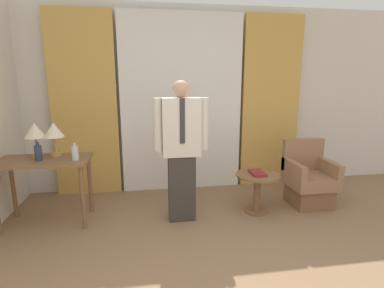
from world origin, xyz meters
TOP-DOWN VIEW (x-y plane):
  - wall_back at (0.00, 2.94)m, footprint 10.00×0.06m
  - curtain_sheer_center at (0.00, 2.81)m, footprint 1.78×0.06m
  - curtain_drape_left at (-1.38, 2.81)m, footprint 0.90×0.06m
  - curtain_drape_right at (1.38, 2.81)m, footprint 0.90×0.06m
  - desk at (-1.70, 1.91)m, footprint 1.02×0.58m
  - table_lamp_left at (-1.81, 2.06)m, footprint 0.23×0.23m
  - table_lamp_right at (-1.60, 2.06)m, footprint 0.23×0.23m
  - bottle_near_edge at (-1.73, 1.87)m, footprint 0.08×0.08m
  - bottle_by_lamp at (-1.33, 1.83)m, footprint 0.07×0.07m
  - person at (-0.14, 1.74)m, footprint 0.62×0.21m
  - armchair at (1.59, 1.94)m, footprint 0.57×0.57m
  - side_table at (0.82, 1.80)m, footprint 0.55×0.55m
  - book at (0.81, 1.80)m, footprint 0.16×0.26m

SIDE VIEW (x-z plane):
  - armchair at x=1.59m, z-range -0.10..0.75m
  - side_table at x=0.82m, z-range 0.09..0.59m
  - book at x=0.81m, z-range 0.50..0.53m
  - desk at x=-1.70m, z-range 0.26..1.02m
  - bottle_by_lamp at x=-1.33m, z-range 0.75..0.95m
  - bottle_near_edge at x=-1.73m, z-range 0.75..0.97m
  - person at x=-0.14m, z-range 0.07..1.72m
  - table_lamp_left at x=-1.81m, z-range 0.86..1.26m
  - table_lamp_right at x=-1.60m, z-range 0.86..1.26m
  - curtain_sheer_center at x=0.00m, z-range 0.00..2.58m
  - curtain_drape_left at x=-1.38m, z-range 0.00..2.58m
  - curtain_drape_right at x=1.38m, z-range 0.00..2.58m
  - wall_back at x=0.00m, z-range 0.00..2.70m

